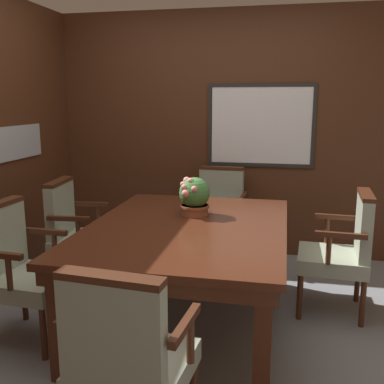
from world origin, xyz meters
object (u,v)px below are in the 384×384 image
(dining_table, at_px, (188,237))
(potted_plant, at_px, (194,196))
(chair_left_far, at_px, (76,230))
(chair_head_far, at_px, (218,211))
(chair_left_near, at_px, (20,266))
(chair_head_near, at_px, (127,357))
(chair_right_far, at_px, (343,248))

(dining_table, distance_m, potted_plant, 0.35)
(chair_left_far, distance_m, potted_plant, 1.12)
(chair_head_far, height_order, chair_left_near, same)
(chair_head_near, xyz_separation_m, chair_right_far, (1.07, 1.69, 0.00))
(chair_left_near, distance_m, potted_plant, 1.30)
(chair_left_near, xyz_separation_m, chair_head_near, (1.06, -0.86, 0.00))
(dining_table, relative_size, chair_left_far, 1.97)
(chair_right_far, bearing_deg, dining_table, -66.20)
(chair_head_near, bearing_deg, potted_plant, -83.96)
(chair_head_far, distance_m, chair_right_far, 1.40)
(chair_head_far, distance_m, chair_head_near, 2.60)
(chair_right_far, bearing_deg, potted_plant, -79.41)
(dining_table, height_order, chair_left_near, chair_left_near)
(chair_head_far, height_order, chair_left_far, same)
(potted_plant, bearing_deg, chair_head_near, -89.14)
(chair_head_near, height_order, chair_right_far, same)
(chair_left_far, height_order, chair_right_far, same)
(dining_table, xyz_separation_m, chair_left_far, (-1.05, 0.43, -0.14))
(chair_head_far, xyz_separation_m, chair_right_far, (1.07, -0.91, 0.00))
(chair_head_near, bearing_deg, dining_table, -84.09)
(chair_head_far, relative_size, chair_head_near, 1.00)
(dining_table, relative_size, chair_right_far, 1.97)
(chair_head_far, height_order, potted_plant, potted_plant)
(chair_head_near, distance_m, potted_plant, 1.60)
(dining_table, relative_size, potted_plant, 6.30)
(chair_left_near, height_order, potted_plant, potted_plant)
(chair_left_far, bearing_deg, chair_left_near, 175.36)
(chair_head_near, distance_m, chair_right_far, 2.00)
(chair_left_near, distance_m, chair_right_far, 2.29)
(dining_table, height_order, chair_left_far, chair_left_far)
(chair_head_near, relative_size, chair_right_far, 1.00)
(chair_head_far, height_order, chair_head_near, same)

